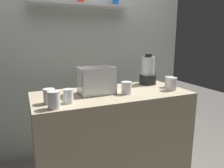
# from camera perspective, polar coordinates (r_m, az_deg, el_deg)

# --- Properties ---
(counter) EXTENTS (1.40, 0.64, 0.90)m
(counter) POSITION_cam_1_polar(r_m,az_deg,el_deg) (2.07, 0.00, -14.46)
(counter) COLOR tan
(counter) RESTS_ON ground_plane
(back_wall_unit) EXTENTS (2.60, 0.24, 2.50)m
(back_wall_unit) POSITION_cam_1_polar(r_m,az_deg,el_deg) (2.57, -6.94, 9.61)
(back_wall_unit) COLOR silver
(back_wall_unit) RESTS_ON ground_plane
(carrot_display_bin) EXTENTS (0.31, 0.21, 0.24)m
(carrot_display_bin) POSITION_cam_1_polar(r_m,az_deg,el_deg) (1.87, -4.34, -0.33)
(carrot_display_bin) COLOR white
(carrot_display_bin) RESTS_ON counter
(blender_pitcher) EXTENTS (0.18, 0.18, 0.32)m
(blender_pitcher) POSITION_cam_1_polar(r_m,az_deg,el_deg) (2.28, 9.67, 3.17)
(blender_pitcher) COLOR black
(blender_pitcher) RESTS_ON counter
(juice_cup_pomegranate_far_left) EXTENTS (0.09, 0.09, 0.11)m
(juice_cup_pomegranate_far_left) POSITION_cam_1_polar(r_m,az_deg,el_deg) (1.66, -16.60, -3.42)
(juice_cup_pomegranate_far_left) COLOR white
(juice_cup_pomegranate_far_left) RESTS_ON counter
(juice_cup_carrot_left) EXTENTS (0.09, 0.09, 0.12)m
(juice_cup_carrot_left) POSITION_cam_1_polar(r_m,az_deg,el_deg) (1.53, -15.40, -4.35)
(juice_cup_carrot_left) COLOR white
(juice_cup_carrot_left) RESTS_ON counter
(juice_cup_orange_middle) EXTENTS (0.08, 0.08, 0.11)m
(juice_cup_orange_middle) POSITION_cam_1_polar(r_m,az_deg,el_deg) (1.64, -11.69, -3.43)
(juice_cup_orange_middle) COLOR white
(juice_cup_orange_middle) RESTS_ON counter
(juice_cup_orange_right) EXTENTS (0.09, 0.09, 0.11)m
(juice_cup_orange_right) POSITION_cam_1_polar(r_m,az_deg,el_deg) (1.87, 3.92, -1.28)
(juice_cup_orange_right) COLOR white
(juice_cup_orange_right) RESTS_ON counter
(juice_cup_mango_far_right) EXTENTS (0.10, 0.10, 0.12)m
(juice_cup_mango_far_right) POSITION_cam_1_polar(r_m,az_deg,el_deg) (2.07, 15.83, -0.18)
(juice_cup_mango_far_right) COLOR white
(juice_cup_mango_far_right) RESTS_ON counter
(juice_cup_beet_rightmost) EXTENTS (0.09, 0.09, 0.11)m
(juice_cup_beet_rightmost) POSITION_cam_1_polar(r_m,az_deg,el_deg) (2.19, 15.22, 0.35)
(juice_cup_beet_rightmost) COLOR white
(juice_cup_beet_rightmost) RESTS_ON counter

